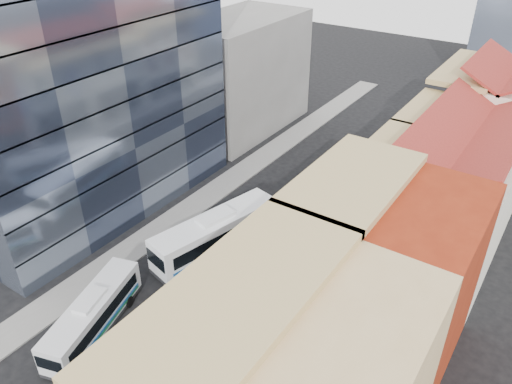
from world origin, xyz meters
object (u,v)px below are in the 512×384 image
Objects in this scene: bus_left_far at (216,233)px; bus_right at (276,253)px; office_tower at (74,53)px; bus_left_near at (93,314)px.

bus_right is at bearing 24.30° from bus_left_far.
office_tower reaches higher than bus_left_near.
bus_right is (5.40, 1.01, -0.36)m from bus_left_far.
bus_left_near is 12.13m from bus_left_far.
bus_right reaches higher than bus_left_near.
bus_left_far is at bearing 165.67° from bus_right.
bus_left_far is (1.62, 12.02, 0.39)m from bus_left_near.
office_tower is at bearing -166.61° from bus_left_far.
bus_left_far is at bearing -0.34° from office_tower.
office_tower is at bearing 120.84° from bus_left_near.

